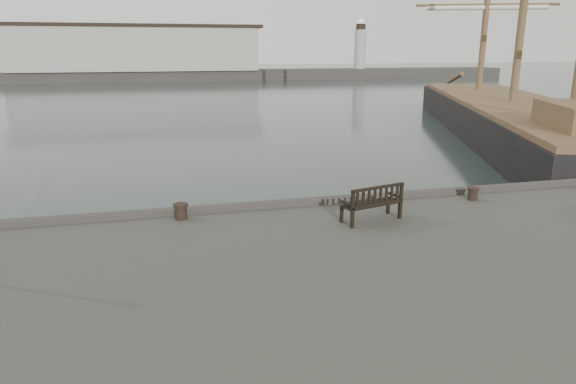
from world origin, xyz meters
name	(u,v)px	position (x,y,z in m)	size (l,w,h in m)	color
ground	(319,250)	(0.00, 0.00, 0.00)	(400.00, 400.00, 0.00)	black
breakwater	(155,58)	(-4.56, 92.00, 4.30)	(140.00, 9.50, 12.20)	#383530
bench	(372,210)	(0.83, -2.01, 1.88)	(1.82, 1.01, 0.99)	black
bollard_left	(181,211)	(-4.21, -0.60, 1.78)	(0.42, 0.42, 0.44)	black
bollard_right	(473,194)	(4.67, -0.91, 1.76)	(0.37, 0.37, 0.39)	black
tall_ship_main	(510,126)	(19.84, 17.47, 0.72)	(20.72, 37.79, 28.23)	black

